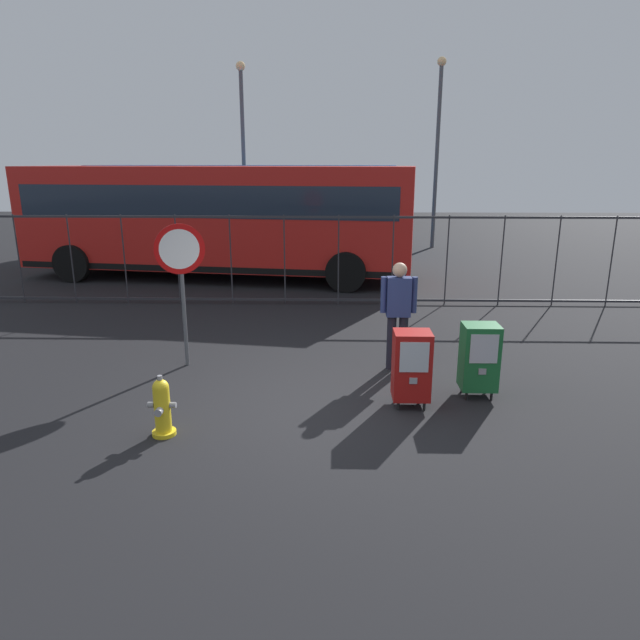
{
  "coord_description": "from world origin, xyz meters",
  "views": [
    {
      "loc": [
        0.49,
        -6.67,
        3.11
      ],
      "look_at": [
        0.3,
        1.2,
        0.9
      ],
      "focal_mm": 31.68,
      "sensor_mm": 36.0,
      "label": 1
    }
  ],
  "objects_px": {
    "fire_hydrant": "(162,407)",
    "bus_near": "(218,215)",
    "street_light_near_right": "(243,143)",
    "newspaper_box_secondary": "(479,357)",
    "street_light_near_left": "(438,140)",
    "newspaper_box_primary": "(412,365)",
    "bus_far": "(244,203)",
    "stop_sign": "(181,265)",
    "pedestrian": "(398,310)"
  },
  "relations": [
    {
      "from": "fire_hydrant",
      "to": "stop_sign",
      "type": "relative_size",
      "value": 0.33
    },
    {
      "from": "fire_hydrant",
      "to": "bus_near",
      "type": "xyz_separation_m",
      "value": [
        -1.17,
        9.42,
        1.36
      ]
    },
    {
      "from": "newspaper_box_primary",
      "to": "pedestrian",
      "type": "height_order",
      "value": "pedestrian"
    },
    {
      "from": "newspaper_box_secondary",
      "to": "street_light_near_left",
      "type": "bearing_deg",
      "value": 82.98
    },
    {
      "from": "newspaper_box_secondary",
      "to": "street_light_near_right",
      "type": "relative_size",
      "value": 0.16
    },
    {
      "from": "stop_sign",
      "to": "newspaper_box_primary",
      "type": "bearing_deg",
      "value": -23.8
    },
    {
      "from": "street_light_near_left",
      "to": "newspaper_box_secondary",
      "type": "bearing_deg",
      "value": -97.02
    },
    {
      "from": "stop_sign",
      "to": "street_light_near_right",
      "type": "height_order",
      "value": "street_light_near_right"
    },
    {
      "from": "newspaper_box_secondary",
      "to": "stop_sign",
      "type": "relative_size",
      "value": 0.46
    },
    {
      "from": "street_light_near_left",
      "to": "street_light_near_right",
      "type": "distance_m",
      "value": 6.95
    },
    {
      "from": "fire_hydrant",
      "to": "newspaper_box_primary",
      "type": "bearing_deg",
      "value": 16.56
    },
    {
      "from": "pedestrian",
      "to": "newspaper_box_primary",
      "type": "bearing_deg",
      "value": -88.64
    },
    {
      "from": "newspaper_box_primary",
      "to": "stop_sign",
      "type": "distance_m",
      "value": 3.78
    },
    {
      "from": "stop_sign",
      "to": "newspaper_box_secondary",
      "type": "bearing_deg",
      "value": -14.6
    },
    {
      "from": "newspaper_box_primary",
      "to": "pedestrian",
      "type": "distance_m",
      "value": 1.45
    },
    {
      "from": "stop_sign",
      "to": "street_light_near_left",
      "type": "xyz_separation_m",
      "value": [
        6.02,
        12.95,
        2.27
      ]
    },
    {
      "from": "fire_hydrant",
      "to": "newspaper_box_primary",
      "type": "height_order",
      "value": "newspaper_box_primary"
    },
    {
      "from": "fire_hydrant",
      "to": "bus_far",
      "type": "xyz_separation_m",
      "value": [
        -1.16,
        14.1,
        1.36
      ]
    },
    {
      "from": "fire_hydrant",
      "to": "pedestrian",
      "type": "distance_m",
      "value": 3.81
    },
    {
      "from": "bus_near",
      "to": "bus_far",
      "type": "bearing_deg",
      "value": 98.05
    },
    {
      "from": "fire_hydrant",
      "to": "bus_far",
      "type": "relative_size",
      "value": 0.07
    },
    {
      "from": "newspaper_box_primary",
      "to": "stop_sign",
      "type": "height_order",
      "value": "stop_sign"
    },
    {
      "from": "street_light_near_left",
      "to": "street_light_near_right",
      "type": "bearing_deg",
      "value": -175.34
    },
    {
      "from": "bus_far",
      "to": "pedestrian",
      "type": "bearing_deg",
      "value": -64.19
    },
    {
      "from": "pedestrian",
      "to": "bus_far",
      "type": "bearing_deg",
      "value": 109.31
    },
    {
      "from": "fire_hydrant",
      "to": "street_light_near_right",
      "type": "xyz_separation_m",
      "value": [
        -1.23,
        14.75,
        3.41
      ]
    },
    {
      "from": "newspaper_box_secondary",
      "to": "bus_far",
      "type": "bearing_deg",
      "value": 111.75
    },
    {
      "from": "bus_far",
      "to": "street_light_near_right",
      "type": "bearing_deg",
      "value": 102.16
    },
    {
      "from": "bus_near",
      "to": "street_light_near_right",
      "type": "height_order",
      "value": "street_light_near_right"
    },
    {
      "from": "newspaper_box_secondary",
      "to": "street_light_near_left",
      "type": "xyz_separation_m",
      "value": [
        1.73,
        14.07,
        3.3
      ]
    },
    {
      "from": "newspaper_box_secondary",
      "to": "bus_far",
      "type": "relative_size",
      "value": 0.1
    },
    {
      "from": "newspaper_box_secondary",
      "to": "pedestrian",
      "type": "distance_m",
      "value": 1.49
    },
    {
      "from": "fire_hydrant",
      "to": "street_light_near_right",
      "type": "relative_size",
      "value": 0.12
    },
    {
      "from": "fire_hydrant",
      "to": "bus_far",
      "type": "distance_m",
      "value": 14.22
    },
    {
      "from": "newspaper_box_secondary",
      "to": "pedestrian",
      "type": "relative_size",
      "value": 0.61
    },
    {
      "from": "street_light_near_left",
      "to": "bus_near",
      "type": "bearing_deg",
      "value": -139.36
    },
    {
      "from": "newspaper_box_secondary",
      "to": "bus_near",
      "type": "relative_size",
      "value": 0.09
    },
    {
      "from": "newspaper_box_primary",
      "to": "bus_near",
      "type": "height_order",
      "value": "bus_near"
    },
    {
      "from": "fire_hydrant",
      "to": "bus_near",
      "type": "distance_m",
      "value": 9.59
    },
    {
      "from": "fire_hydrant",
      "to": "stop_sign",
      "type": "bearing_deg",
      "value": 97.71
    },
    {
      "from": "fire_hydrant",
      "to": "bus_near",
      "type": "relative_size",
      "value": 0.07
    },
    {
      "from": "newspaper_box_primary",
      "to": "street_light_near_right",
      "type": "height_order",
      "value": "street_light_near_right"
    },
    {
      "from": "newspaper_box_primary",
      "to": "street_light_near_right",
      "type": "relative_size",
      "value": 0.16
    },
    {
      "from": "bus_near",
      "to": "newspaper_box_secondary",
      "type": "bearing_deg",
      "value": -49.74
    },
    {
      "from": "fire_hydrant",
      "to": "street_light_near_left",
      "type": "bearing_deg",
      "value": 69.59
    },
    {
      "from": "bus_far",
      "to": "stop_sign",
      "type": "bearing_deg",
      "value": -79.41
    },
    {
      "from": "street_light_near_left",
      "to": "street_light_near_right",
      "type": "height_order",
      "value": "street_light_near_left"
    },
    {
      "from": "bus_near",
      "to": "bus_far",
      "type": "distance_m",
      "value": 4.68
    },
    {
      "from": "pedestrian",
      "to": "fire_hydrant",
      "type": "bearing_deg",
      "value": -142.37
    },
    {
      "from": "newspaper_box_primary",
      "to": "bus_near",
      "type": "distance_m",
      "value": 9.56
    }
  ]
}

